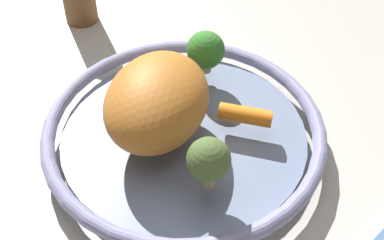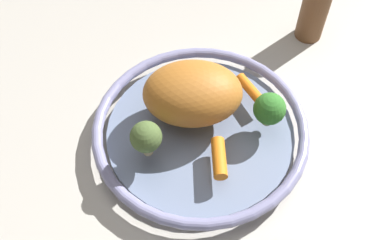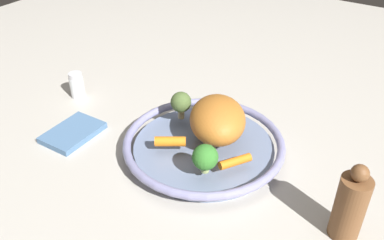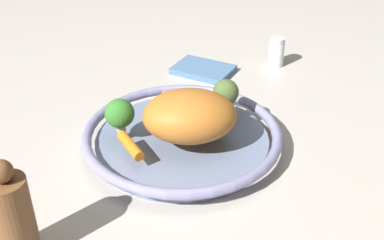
{
  "view_description": "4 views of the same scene",
  "coord_description": "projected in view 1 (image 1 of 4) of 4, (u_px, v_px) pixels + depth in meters",
  "views": [
    {
      "loc": [
        0.28,
        0.33,
        0.48
      ],
      "look_at": [
        -0.0,
        0.01,
        0.05
      ],
      "focal_mm": 49.0,
      "sensor_mm": 36.0,
      "label": 1
    },
    {
      "loc": [
        -0.19,
        0.34,
        0.59
      ],
      "look_at": [
        0.01,
        0.01,
        0.06
      ],
      "focal_mm": 40.7,
      "sensor_mm": 36.0,
      "label": 2
    },
    {
      "loc": [
        -0.6,
        -0.36,
        0.56
      ],
      "look_at": [
        -0.0,
        0.03,
        0.08
      ],
      "focal_mm": 38.58,
      "sensor_mm": 36.0,
      "label": 3
    },
    {
      "loc": [
        0.34,
        -0.59,
        0.47
      ],
      "look_at": [
        0.03,
        -0.02,
        0.07
      ],
      "focal_mm": 44.08,
      "sensor_mm": 36.0,
      "label": 4
    }
  ],
  "objects": [
    {
      "name": "baby_carrot_left",
      "position": [
        159.0,
        67.0,
        0.69
      ],
      "size": [
        0.07,
        0.05,
        0.02
      ],
      "primitive_type": "cylinder",
      "rotation": [
        1.61,
        0.0,
        1.05
      ],
      "color": "orange",
      "rests_on": "serving_bowl"
    },
    {
      "name": "serving_bowl",
      "position": [
        184.0,
        134.0,
        0.64
      ],
      "size": [
        0.34,
        0.34,
        0.04
      ],
      "color": "slate",
      "rests_on": "ground_plane"
    },
    {
      "name": "broccoli_floret_mid",
      "position": [
        206.0,
        50.0,
        0.67
      ],
      "size": [
        0.05,
        0.05,
        0.06
      ],
      "color": "#97A966",
      "rests_on": "serving_bowl"
    },
    {
      "name": "roast_chicken_piece",
      "position": [
        157.0,
        101.0,
        0.59
      ],
      "size": [
        0.19,
        0.18,
        0.08
      ],
      "primitive_type": "ellipsoid",
      "rotation": [
        0.0,
        0.0,
        0.57
      ],
      "color": "#B36926",
      "rests_on": "serving_bowl"
    },
    {
      "name": "ground_plane",
      "position": [
        184.0,
        145.0,
        0.65
      ],
      "size": [
        2.39,
        2.39,
        0.0
      ],
      "primitive_type": "plane",
      "color": "#B7B2A8"
    },
    {
      "name": "broccoli_floret_large",
      "position": [
        209.0,
        160.0,
        0.53
      ],
      "size": [
        0.05,
        0.05,
        0.06
      ],
      "color": "tan",
      "rests_on": "serving_bowl"
    },
    {
      "name": "baby_carrot_near_rim",
      "position": [
        245.0,
        115.0,
        0.62
      ],
      "size": [
        0.05,
        0.06,
        0.02
      ],
      "primitive_type": "cylinder",
      "rotation": [
        1.56,
        0.0,
        3.72
      ],
      "color": "orange",
      "rests_on": "serving_bowl"
    }
  ]
}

